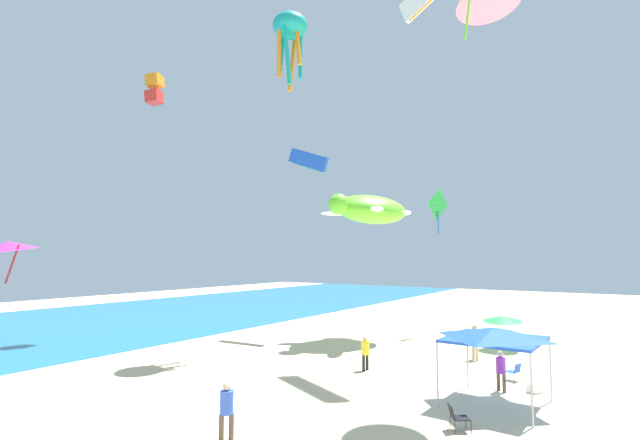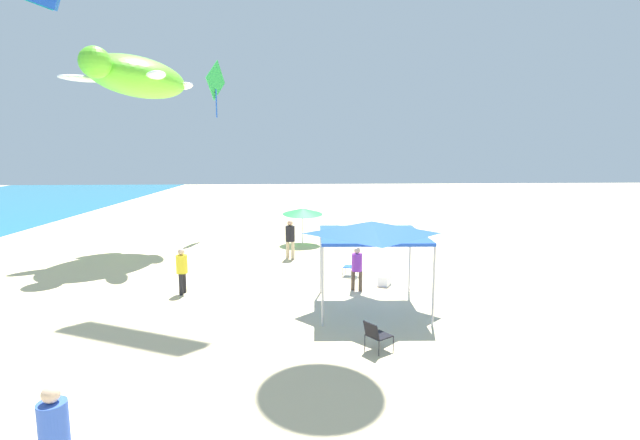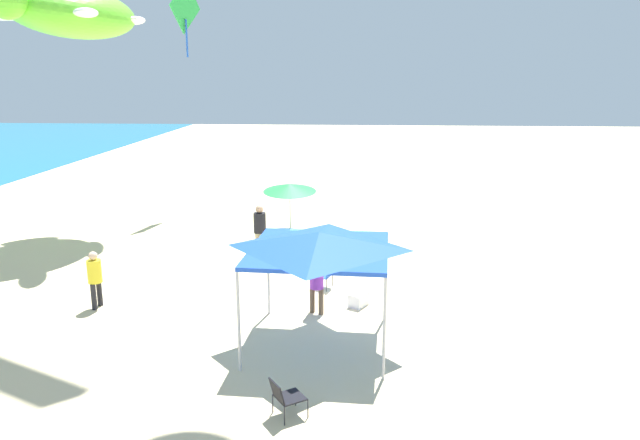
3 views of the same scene
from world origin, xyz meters
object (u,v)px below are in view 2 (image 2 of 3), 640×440
Objects in this scene: person_far_stroller at (290,236)px; person_watching_sky at (54,432)px; person_kite_handler at (357,265)px; kite_turtle_lime at (136,77)px; kite_diamond_green at (216,82)px; beach_umbrella at (303,211)px; folding_chair_right_of_tent at (376,334)px; folding_chair_facing_ocean at (353,265)px; person_near_umbrella at (182,267)px; canopy_tent at (372,229)px; cooler_box at (385,280)px.

person_far_stroller is 15.77m from person_watching_sky.
kite_turtle_lime reaches higher than person_kite_handler.
person_far_stroller is 0.55× the size of kite_diamond_green.
beach_umbrella is at bearing 129.44° from person_kite_handler.
beach_umbrella is 14.51m from folding_chair_right_of_tent.
beach_umbrella is 7.42m from folding_chair_facing_ocean.
folding_chair_right_of_tent is 0.48× the size of person_near_umbrella.
folding_chair_facing_ocean is 0.24× the size of kite_diamond_green.
cooler_box is (2.50, -0.98, -2.43)m from canopy_tent.
person_kite_handler is at bearing 14.81° from folding_chair_facing_ocean.
folding_chair_right_of_tent is 18.65m from kite_turtle_lime.
kite_diamond_green reaches higher than beach_umbrella.
person_near_umbrella is at bearing 153.08° from beach_umbrella.
canopy_tent reaches higher than beach_umbrella.
folding_chair_right_of_tent is at bearing 57.04° from person_near_umbrella.
kite_diamond_green is at bearing -147.87° from person_watching_sky.
cooler_box is (5.93, -1.44, -0.27)m from folding_chair_right_of_tent.
kite_diamond_green reaches higher than canopy_tent.
folding_chair_right_of_tent is at bearing -173.86° from beach_umbrella.
kite_diamond_green reaches higher than person_kite_handler.
canopy_tent is 2.51m from person_kite_handler.
canopy_tent reaches higher than folding_chair_right_of_tent.
folding_chair_right_of_tent is 8.13m from person_near_umbrella.
kite_turtle_lime is (7.37, 11.41, 8.73)m from cooler_box.
cooler_box is 7.65m from person_near_umbrella.
cooler_box is (-1.40, -1.06, -0.27)m from folding_chair_facing_ocean.
beach_umbrella is at bearing 79.44° from kite_diamond_green.
person_near_umbrella is (0.01, 6.39, 0.02)m from person_kite_handler.
kite_diamond_green reaches higher than folding_chair_facing_ocean.
person_watching_sky is (-8.14, 6.08, -1.60)m from canopy_tent.
person_near_umbrella reaches higher than person_kite_handler.
beach_umbrella is at bearing -162.81° from person_watching_sky.
kite_diamond_green reaches higher than person_far_stroller.
beach_umbrella reaches higher than person_kite_handler.
kite_turtle_lime is (7.99, 3.83, 7.93)m from person_near_umbrella.
person_far_stroller reaches higher than person_kite_handler.
person_kite_handler reaches higher than folding_chair_right_of_tent.
canopy_tent is at bearing 172.50° from person_watching_sky.
person_far_stroller is (4.76, 3.68, 0.92)m from cooler_box.
cooler_box is 0.11× the size of kite_turtle_lime.
person_watching_sky reaches higher than folding_chair_facing_ocean.
canopy_tent is 4.41× the size of folding_chair_right_of_tent.
beach_umbrella is at bearing 113.57° from kite_turtle_lime.
kite_diamond_green reaches higher than kite_turtle_lime.
beach_umbrella reaches higher than person_far_stroller.
kite_turtle_lime is at bearing -101.55° from folding_chair_facing_ocean.
person_kite_handler is 0.98× the size of person_near_umbrella.
person_watching_sky reaches higher than person_kite_handler.
person_watching_sky is at bearing -60.74° from person_far_stroller.
cooler_box is at bearing 55.53° from folding_chair_facing_ocean.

